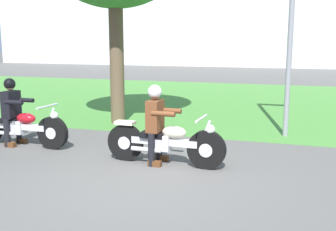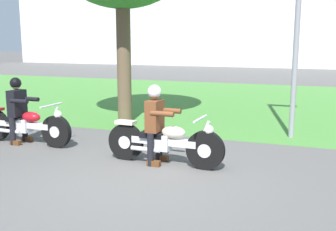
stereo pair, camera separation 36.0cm
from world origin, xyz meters
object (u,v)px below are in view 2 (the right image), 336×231
motorcycle_lead (164,142)px  motorcycle_follow (25,125)px  rider_lead (156,118)px  rider_follow (18,105)px

motorcycle_lead → motorcycle_follow: (-3.30, 0.33, -0.00)m
rider_lead → motorcycle_follow: rider_lead is taller
motorcycle_lead → motorcycle_follow: 3.32m
motorcycle_lead → rider_lead: (-0.17, 0.01, 0.42)m
rider_lead → motorcycle_follow: size_ratio=0.62×
motorcycle_lead → rider_follow: rider_follow is taller
motorcycle_follow → rider_follow: 0.46m
motorcycle_follow → rider_follow: size_ratio=1.62×
motorcycle_lead → motorcycle_follow: size_ratio=0.96×
motorcycle_lead → rider_follow: bearing=176.5°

